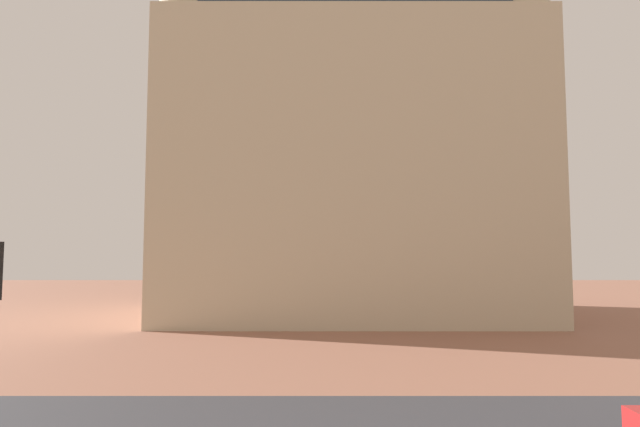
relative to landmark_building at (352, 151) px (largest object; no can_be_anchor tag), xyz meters
The scene contains 2 objects.
ground_plane 23.54m from the landmark_building, 96.08° to the right, with size 120.00×120.00×0.00m, color #93604C.
landmark_building is the anchor object (origin of this frame).
Camera 1 is at (-0.14, -3.52, 4.34)m, focal length 28.06 mm.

